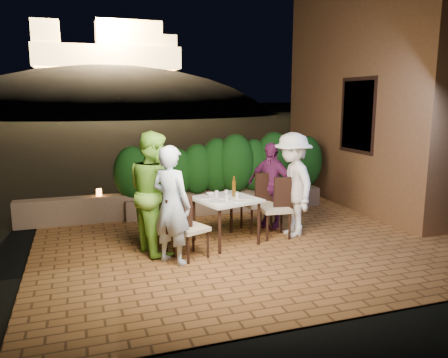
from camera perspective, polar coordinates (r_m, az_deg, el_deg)
name	(u,v)px	position (r m, az deg, el deg)	size (l,w,h in m)	color
ground	(259,247)	(7.17, 4.66, -8.83)	(400.00, 400.00, 0.00)	black
terrace_floor	(248,241)	(7.62, 3.17, -8.05)	(7.00, 6.00, 0.15)	brown
building_wall	(376,91)	(10.34, 19.28, 10.78)	(1.60, 5.00, 5.00)	brown
window_pane	(359,115)	(9.48, 17.18, 7.94)	(0.08, 1.00, 1.40)	black
window_frame	(358,115)	(9.47, 17.13, 7.94)	(0.06, 1.15, 1.55)	black
planter	(226,201)	(9.24, 0.22, -2.94)	(4.20, 0.55, 0.40)	#77604C
hedge	(226,166)	(9.09, 0.22, 1.66)	(4.00, 0.70, 1.10)	#103A11
parapet	(76,210)	(8.77, -18.74, -3.91)	(2.20, 0.30, 0.50)	#77604C
hill	(112,142)	(66.68, -14.44, 4.74)	(52.00, 40.00, 22.00)	black
fortress	(107,39)	(66.87, -15.03, 17.19)	(26.00, 8.00, 8.00)	#FFCC7A
dining_table	(226,220)	(7.19, 0.25, -5.44)	(0.92, 0.92, 0.75)	white
plate_nw	(219,202)	(6.80, -0.69, -3.05)	(0.22, 0.22, 0.01)	white
plate_sw	(205,198)	(7.11, -2.55, -2.45)	(0.22, 0.22, 0.01)	white
plate_ne	(246,199)	(7.06, 2.93, -2.56)	(0.20, 0.20, 0.01)	white
plate_se	(234,193)	(7.45, 1.31, -1.85)	(0.21, 0.21, 0.01)	white
plate_centre	(224,198)	(7.11, -0.02, -2.44)	(0.21, 0.21, 0.01)	white
plate_front	(239,201)	(6.86, 1.97, -2.93)	(0.21, 0.21, 0.01)	white
glass_nw	(227,198)	(6.91, 0.38, -2.44)	(0.06, 0.06, 0.10)	silver
glass_sw	(217,194)	(7.18, -0.96, -1.93)	(0.06, 0.06, 0.10)	silver
glass_ne	(237,196)	(7.04, 1.73, -2.18)	(0.06, 0.06, 0.11)	silver
glass_se	(226,193)	(7.26, 0.32, -1.82)	(0.06, 0.06, 0.10)	silver
beer_bottle	(234,186)	(7.19, 1.31, -0.95)	(0.07, 0.07, 0.34)	#53360D
bowl	(211,194)	(7.32, -1.71, -1.97)	(0.15, 0.15, 0.04)	white
chair_left_front	(191,227)	(6.50, -4.37, -6.27)	(0.44, 0.44, 0.95)	black
chair_left_back	(170,217)	(6.94, -7.01, -5.00)	(0.47, 0.47, 1.01)	black
chair_right_front	(275,208)	(7.49, 6.67, -3.73)	(0.48, 0.48, 1.03)	black
chair_right_back	(256,202)	(7.83, 4.25, -3.02)	(0.48, 0.48, 1.04)	black
diner_blue	(171,205)	(6.24, -6.89, -3.41)	(0.62, 0.41, 1.71)	silver
diner_green	(154,192)	(6.74, -9.11, -1.72)	(0.91, 0.71, 1.87)	#91E246
diner_white	(292,185)	(7.54, 8.90, -0.75)	(1.15, 0.66, 1.79)	white
diner_purple	(270,185)	(8.00, 6.05, -0.83)	(0.92, 0.38, 1.57)	#702563
parapet_lamp	(99,192)	(8.70, -16.01, -1.70)	(0.10, 0.10, 0.14)	orange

